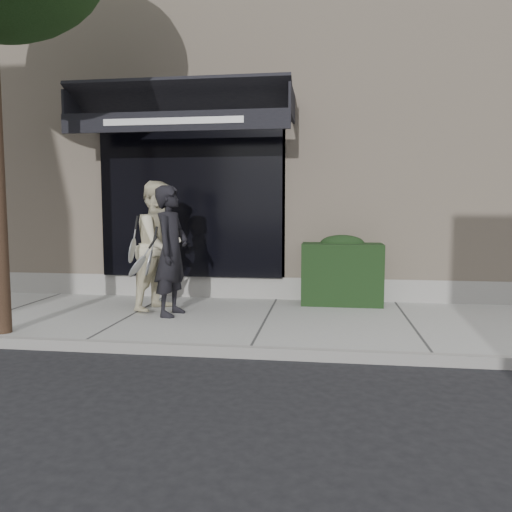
# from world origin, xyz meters

# --- Properties ---
(ground) EXTENTS (80.00, 80.00, 0.00)m
(ground) POSITION_xyz_m (0.00, 0.00, 0.00)
(ground) COLOR black
(ground) RESTS_ON ground
(sidewalk) EXTENTS (20.00, 3.00, 0.12)m
(sidewalk) POSITION_xyz_m (0.00, 0.00, 0.06)
(sidewalk) COLOR gray
(sidewalk) RESTS_ON ground
(curb) EXTENTS (20.00, 0.10, 0.14)m
(curb) POSITION_xyz_m (0.00, -1.55, 0.07)
(curb) COLOR gray
(curb) RESTS_ON ground
(building_facade) EXTENTS (14.30, 8.04, 5.64)m
(building_facade) POSITION_xyz_m (-0.01, 4.96, 2.74)
(building_facade) COLOR beige
(building_facade) RESTS_ON ground
(hedge) EXTENTS (1.30, 0.70, 1.14)m
(hedge) POSITION_xyz_m (1.10, 1.25, 0.66)
(hedge) COLOR black
(hedge) RESTS_ON sidewalk
(pedestrian_front) EXTENTS (0.78, 0.86, 1.90)m
(pedestrian_front) POSITION_xyz_m (-1.40, 0.01, 1.07)
(pedestrian_front) COLOR black
(pedestrian_front) RESTS_ON sidewalk
(pedestrian_back) EXTENTS (1.03, 1.16, 1.98)m
(pedestrian_back) POSITION_xyz_m (-1.70, 0.40, 1.11)
(pedestrian_back) COLOR beige
(pedestrian_back) RESTS_ON sidewalk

